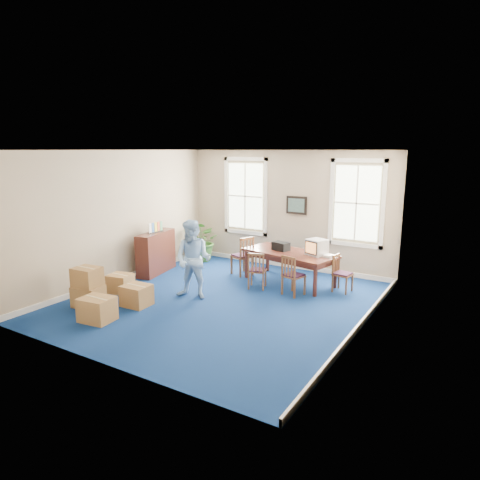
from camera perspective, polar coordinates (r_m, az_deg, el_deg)
The scene contains 25 objects.
floor at distance 9.35m, azimuth -2.45°, elevation -8.11°, with size 6.50×6.50×0.00m, color navy.
ceiling at distance 8.78m, azimuth -2.64°, elevation 11.90°, with size 6.50×6.50×0.00m, color white.
wall_back at distance 11.74m, azimuth 6.28°, elevation 4.03°, with size 6.50×6.50×0.00m, color tan.
wall_front at distance 6.54m, azimuth -18.49°, elevation -2.91°, with size 6.50×6.50×0.00m, color tan.
wall_left at distance 10.86m, azimuth -15.86°, elevation 3.00°, with size 6.50×6.50×0.00m, color tan.
wall_right at distance 7.72m, azimuth 16.36°, elevation -0.56°, with size 6.50×6.50×0.00m, color tan.
baseboard_back at distance 12.02m, azimuth 6.05°, elevation -3.27°, with size 6.00×0.04×0.12m, color white.
baseboard_left at distance 11.17m, azimuth -15.31°, elevation -4.83°, with size 0.04×6.50×0.12m, color white.
baseboard_right at distance 8.19m, azimuth 15.52°, elevation -11.12°, with size 0.04×6.50×0.12m, color white.
window_left at distance 12.28m, azimuth 0.74°, elevation 5.86°, with size 1.40×0.12×2.20m, color white, non-canonical shape.
window_right at distance 11.03m, azimuth 15.29°, elevation 4.74°, with size 1.40×0.12×2.20m, color white, non-canonical shape.
wall_picture at distance 11.56m, azimuth 7.55°, elevation 4.62°, with size 0.58×0.06×0.48m, color black, non-canonical shape.
conference_table at distance 10.55m, azimuth 6.57°, elevation -3.63°, with size 2.27×1.03×0.77m, color #4A1F17, non-canonical shape.
crt_tv at distance 10.20m, azimuth 10.20°, elevation -0.94°, with size 0.41×0.45×0.37m, color #B7B7BC, non-canonical shape.
game_console at distance 10.09m, azimuth 11.70°, elevation -2.08°, with size 0.17×0.22×0.05m, color white.
equipment_bag at distance 10.58m, azimuth 5.48°, elevation -0.82°, with size 0.41×0.26×0.20m, color black.
chair_near_left at distance 10.06m, azimuth 2.32°, elevation -4.00°, with size 0.40×0.40×0.88m, color brown, non-canonical shape.
chair_near_right at distance 9.66m, azimuth 7.18°, elevation -4.65°, with size 0.41×0.41×0.92m, color brown, non-canonical shape.
chair_end_left at distance 11.11m, azimuth 0.28°, elevation -2.07°, with size 0.46×0.46×1.02m, color brown, non-canonical shape.
chair_end_right at distance 10.08m, azimuth 13.55°, elevation -4.38°, with size 0.39×0.39×0.86m, color brown, non-canonical shape.
man at distance 9.34m, azimuth -6.25°, elevation -2.62°, with size 0.85×0.66×1.74m, color #97C4F3.
credenza at distance 11.49m, azimuth -11.11°, elevation -1.66°, with size 0.40×1.39×1.09m, color #4A1F17.
brochure_rack at distance 11.33m, azimuth -11.18°, elevation 1.70°, with size 0.11×0.64×0.28m, color #99999E, non-canonical shape.
potted_plant at distance 12.48m, azimuth -4.95°, elevation -0.08°, with size 1.10×0.96×1.22m, color #2A581F.
cardboard_boxes at distance 9.35m, azimuth -18.25°, elevation -5.88°, with size 1.54×1.54×0.88m, color #A67540, non-canonical shape.
Camera 1 is at (4.87, -7.31, 3.21)m, focal length 32.00 mm.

